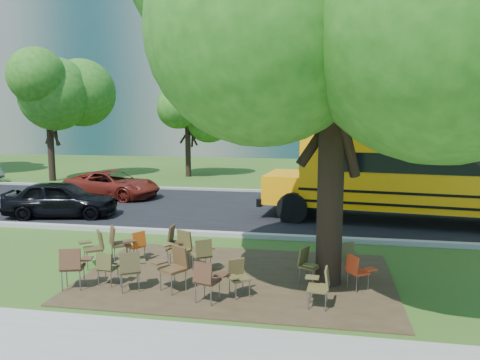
% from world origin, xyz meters
% --- Properties ---
extents(ground, '(160.00, 160.00, 0.00)m').
position_xyz_m(ground, '(0.00, 0.00, 0.00)').
color(ground, '#2E4C18').
rests_on(ground, ground).
extents(dirt_patch, '(7.00, 4.50, 0.03)m').
position_xyz_m(dirt_patch, '(1.00, -0.50, 0.01)').
color(dirt_patch, '#382819').
rests_on(dirt_patch, ground).
extents(asphalt_road, '(80.00, 8.00, 0.04)m').
position_xyz_m(asphalt_road, '(0.00, 7.00, 0.02)').
color(asphalt_road, black).
rests_on(asphalt_road, ground).
extents(kerb_near, '(80.00, 0.25, 0.14)m').
position_xyz_m(kerb_near, '(0.00, 3.00, 0.07)').
color(kerb_near, gray).
rests_on(kerb_near, ground).
extents(kerb_far, '(80.00, 0.25, 0.14)m').
position_xyz_m(kerb_far, '(0.00, 11.10, 0.07)').
color(kerb_far, gray).
rests_on(kerb_far, ground).
extents(building_main, '(38.00, 16.00, 22.00)m').
position_xyz_m(building_main, '(-8.00, 36.00, 11.00)').
color(building_main, slate).
rests_on(building_main, ground).
extents(bg_tree_0, '(5.20, 5.20, 7.18)m').
position_xyz_m(bg_tree_0, '(-12.00, 13.00, 4.57)').
color(bg_tree_0, black).
rests_on(bg_tree_0, ground).
extents(bg_tree_2, '(4.80, 4.80, 6.62)m').
position_xyz_m(bg_tree_2, '(-5.00, 16.00, 4.21)').
color(bg_tree_2, black).
rests_on(bg_tree_2, ground).
extents(bg_tree_3, '(5.60, 5.60, 7.84)m').
position_xyz_m(bg_tree_3, '(8.00, 14.00, 5.03)').
color(bg_tree_3, black).
rests_on(bg_tree_3, ground).
extents(main_tree, '(7.20, 7.20, 9.35)m').
position_xyz_m(main_tree, '(3.06, -0.52, 5.73)').
color(main_tree, black).
rests_on(main_tree, ground).
extents(school_bus, '(13.25, 4.33, 3.18)m').
position_xyz_m(school_bus, '(7.93, 5.71, 1.84)').
color(school_bus, '#FF9B08').
rests_on(school_bus, ground).
extents(chair_0, '(0.64, 0.70, 0.95)m').
position_xyz_m(chair_0, '(-2.30, -1.83, 0.58)').
color(chair_0, '#4C2D1B').
rests_on(chair_0, ground).
extents(chair_1, '(0.52, 0.46, 0.78)m').
position_xyz_m(chair_1, '(-1.67, -1.52, 0.48)').
color(chair_1, '#46421E').
rests_on(chair_1, ground).
extents(chair_2, '(0.60, 0.73, 0.90)m').
position_xyz_m(chair_2, '(-1.04, -1.73, 0.55)').
color(chair_2, '#443A1D').
rests_on(chair_2, ground).
extents(chair_3, '(0.82, 0.65, 0.97)m').
position_xyz_m(chair_3, '(-0.17, -1.50, 0.60)').
color(chair_3, '#4D341B').
rests_on(chair_3, ground).
extents(chair_4, '(0.68, 0.53, 0.89)m').
position_xyz_m(chair_4, '(0.70, -2.06, 0.55)').
color(chair_4, '#432617').
rests_on(chair_4, ground).
extents(chair_5, '(0.53, 0.66, 0.79)m').
position_xyz_m(chair_5, '(1.21, -1.59, 0.49)').
color(chair_5, brown).
rests_on(chair_5, ground).
extents(chair_6, '(0.49, 0.57, 0.83)m').
position_xyz_m(chair_6, '(2.90, -1.88, 0.51)').
color(chair_6, brown).
rests_on(chair_6, ground).
extents(chair_7, '(0.66, 0.53, 0.79)m').
position_xyz_m(chair_7, '(3.65, -0.83, 0.49)').
color(chair_7, red).
rests_on(chair_7, ground).
extents(chair_8, '(0.54, 0.69, 0.82)m').
position_xyz_m(chair_8, '(-1.69, 0.19, 0.50)').
color(chair_8, '#CC5615').
rests_on(chair_8, ground).
extents(chair_9, '(0.79, 0.63, 0.95)m').
position_xyz_m(chair_9, '(-0.47, -0.16, 0.59)').
color(chair_9, brown).
rests_on(chair_9, ground).
extents(chair_10, '(0.58, 0.62, 0.96)m').
position_xyz_m(chair_10, '(-0.69, 0.30, 0.59)').
color(chair_10, '#422A17').
rests_on(chair_10, ground).
extents(chair_11, '(0.57, 0.72, 0.86)m').
position_xyz_m(chair_11, '(0.17, -0.36, 0.53)').
color(chair_11, '#49401F').
rests_on(chair_11, ground).
extents(chair_12, '(0.55, 0.70, 0.84)m').
position_xyz_m(chair_12, '(2.61, -0.66, 0.52)').
color(chair_12, brown).
rests_on(chair_12, ground).
extents(chair_13, '(0.59, 0.68, 0.87)m').
position_xyz_m(chair_13, '(3.42, -0.04, 0.54)').
color(chair_13, brown).
rests_on(chair_13, ground).
extents(chair_14, '(0.81, 0.64, 0.97)m').
position_xyz_m(chair_14, '(-2.09, -0.03, 0.60)').
color(chair_14, '#492E1A').
rests_on(chair_14, ground).
extents(chair_15, '(0.77, 0.61, 0.91)m').
position_xyz_m(chair_15, '(-2.57, -0.34, 0.56)').
color(chair_15, '#42391C').
rests_on(chair_15, ground).
extents(black_car, '(4.17, 2.32, 1.34)m').
position_xyz_m(black_car, '(-6.42, 4.59, 0.67)').
color(black_car, black).
rests_on(black_car, ground).
extents(bg_car_red, '(4.64, 2.84, 1.20)m').
position_xyz_m(bg_car_red, '(-6.31, 8.57, 0.60)').
color(bg_car_red, '#5D1710').
rests_on(bg_car_red, ground).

